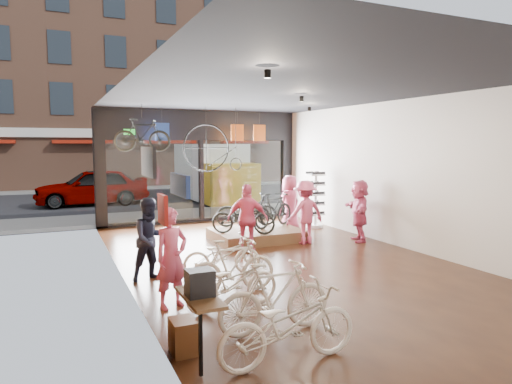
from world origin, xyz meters
TOP-DOWN VIEW (x-y plane):
  - ground_plane at (0.00, 0.00)m, footprint 7.00×12.00m
  - ceiling at (0.00, 0.00)m, footprint 7.00×12.00m
  - wall_left at (-3.52, 0.00)m, footprint 0.04×12.00m
  - wall_right at (3.52, 0.00)m, footprint 0.04×12.00m
  - storefront at (0.00, 6.00)m, footprint 7.00×0.26m
  - exit_sign at (-2.40, 5.88)m, footprint 0.35×0.06m
  - street_road at (0.00, 15.00)m, footprint 30.00×18.00m
  - sidewalk_near at (0.00, 7.20)m, footprint 30.00×2.40m
  - sidewalk_far at (0.00, 19.00)m, footprint 30.00×2.00m
  - opposite_building at (0.00, 21.50)m, footprint 26.00×5.00m
  - street_car at (-3.10, 12.00)m, footprint 4.73×1.90m
  - box_truck at (2.30, 11.00)m, footprint 2.26×6.78m
  - floor_bike_0 at (-2.19, -4.41)m, footprint 1.85×0.65m
  - floor_bike_1 at (-1.92, -3.51)m, footprint 1.72×0.52m
  - floor_bike_2 at (-2.12, -2.38)m, footprint 1.67×0.71m
  - floor_bike_3 at (-1.86, -1.70)m, footprint 1.68×0.52m
  - floor_bike_4 at (-1.64, -0.56)m, footprint 1.64×0.73m
  - display_platform at (0.44, 2.32)m, footprint 2.40×1.80m
  - display_bike_left at (-0.15, 1.88)m, footprint 1.74×1.40m
  - display_bike_mid at (1.01, 2.42)m, footprint 1.71×1.15m
  - display_bike_right at (0.38, 2.90)m, footprint 1.87×0.98m
  - customer_0 at (-3.00, -1.91)m, footprint 0.71×0.59m
  - customer_1 at (-3.00, -0.27)m, footprint 0.92×0.80m
  - customer_2 at (-0.40, 1.00)m, footprint 1.07×0.87m
  - customer_3 at (1.43, 1.36)m, footprint 1.13×0.69m
  - customer_4 at (1.89, 3.06)m, footprint 0.99×0.84m
  - customer_5 at (2.96, 1.04)m, footprint 1.09×1.64m
  - sunglasses_rack at (2.95, 3.34)m, footprint 0.62×0.55m
  - wall_merch at (-3.38, -3.50)m, footprint 0.40×2.40m
  - penny_farthing at (-0.06, 4.28)m, footprint 1.84×0.06m
  - hung_bike at (-2.30, 4.20)m, footprint 1.64×0.91m
  - jersey_left at (-1.50, 5.20)m, footprint 0.45×0.03m
  - jersey_mid at (1.03, 5.20)m, footprint 0.45×0.03m
  - jersey_right at (1.84, 5.20)m, footprint 0.45×0.03m

SIDE VIEW (x-z plane):
  - ground_plane at x=0.00m, z-range -0.04..0.00m
  - street_road at x=0.00m, z-range -0.02..0.00m
  - sidewalk_near at x=0.00m, z-range 0.00..0.12m
  - sidewalk_far at x=0.00m, z-range 0.00..0.12m
  - display_platform at x=0.44m, z-range 0.00..0.30m
  - floor_bike_4 at x=-1.64m, z-range 0.00..0.83m
  - floor_bike_2 at x=-2.12m, z-range 0.00..0.85m
  - floor_bike_0 at x=-2.19m, z-range 0.00..0.97m
  - floor_bike_3 at x=-1.86m, z-range 0.00..1.00m
  - floor_bike_1 at x=-1.92m, z-range 0.00..1.03m
  - display_bike_left at x=-0.15m, z-range 0.30..1.18m
  - display_bike_right at x=0.38m, z-range 0.30..1.24m
  - display_bike_mid at x=1.01m, z-range 0.30..1.30m
  - street_car at x=-3.10m, z-range 0.00..1.61m
  - customer_1 at x=-3.00m, z-range 0.00..1.63m
  - customer_0 at x=-3.00m, z-range 0.00..1.66m
  - customer_5 at x=2.96m, z-range 0.00..1.70m
  - customer_2 at x=-0.40m, z-range 0.00..1.70m
  - customer_3 at x=1.43m, z-range 0.00..1.70m
  - customer_4 at x=1.89m, z-range 0.00..1.73m
  - sunglasses_rack at x=2.95m, z-range 0.00..1.82m
  - wall_merch at x=-3.38m, z-range 0.00..2.60m
  - box_truck at x=2.30m, z-range 0.00..2.67m
  - wall_left at x=-3.52m, z-range 0.00..3.80m
  - wall_right at x=3.52m, z-range 0.00..3.80m
  - storefront at x=0.00m, z-range 0.00..3.80m
  - penny_farthing at x=-0.06m, z-range 1.76..3.24m
  - hung_bike at x=-2.30m, z-range 2.45..3.40m
  - exit_sign at x=-2.40m, z-range 2.96..3.14m
  - jersey_left at x=-1.50m, z-range 2.77..3.32m
  - jersey_mid at x=1.03m, z-range 2.77..3.32m
  - jersey_right at x=1.84m, z-range 2.77..3.32m
  - ceiling at x=0.00m, z-range 3.80..3.84m
  - opposite_building at x=0.00m, z-range 0.00..14.00m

